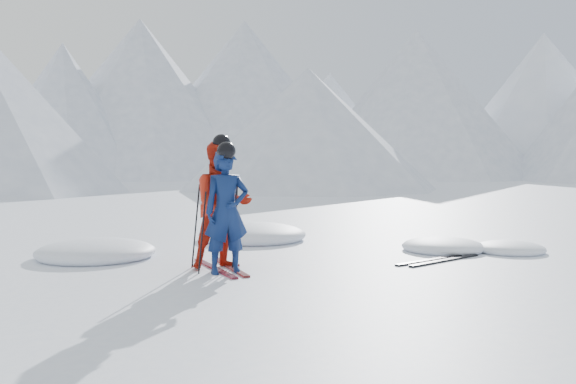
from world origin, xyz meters
TOP-DOWN VIEW (x-y plane):
  - ground at (0.00, 0.00)m, footprint 160.00×160.00m
  - mountain_range at (5.71, 35.31)m, footprint 106.15×62.94m
  - skier_blue at (-2.57, 0.45)m, footprint 0.70×0.53m
  - skier_red at (-2.46, 0.83)m, footprint 0.99×0.82m
  - pole_blue_left at (-2.87, 0.60)m, footprint 0.12×0.08m
  - pole_blue_right at (-2.32, 0.70)m, footprint 0.12×0.07m
  - pole_red_left at (-2.76, 1.08)m, footprint 0.12×0.10m
  - pole_red_right at (-2.16, 0.98)m, footprint 0.12×0.09m
  - ski_worn_left at (-2.58, 0.83)m, footprint 0.29×1.70m
  - ski_worn_right at (-2.34, 0.83)m, footprint 0.41×1.69m
  - ski_loose_a at (0.64, -0.31)m, footprint 1.70×0.27m
  - ski_loose_b at (0.74, -0.46)m, footprint 1.70×0.33m
  - snow_lumps at (-1.08, 2.45)m, footprint 7.69×5.38m

SIDE VIEW (x-z plane):
  - ground at x=0.00m, z-range 0.00..0.00m
  - snow_lumps at x=-1.08m, z-range -0.23..0.23m
  - ski_worn_left at x=-2.58m, z-range 0.00..0.03m
  - ski_worn_right at x=-2.34m, z-range 0.00..0.03m
  - ski_loose_a at x=0.64m, z-range 0.00..0.03m
  - ski_loose_b at x=0.74m, z-range 0.00..0.03m
  - pole_blue_left at x=-2.87m, z-range 0.00..1.14m
  - pole_blue_right at x=-2.32m, z-range 0.00..1.14m
  - pole_red_right at x=-2.16m, z-range 0.00..1.22m
  - pole_red_left at x=-2.76m, z-range 0.00..1.22m
  - skier_blue at x=-2.57m, z-range 0.00..1.71m
  - skier_red at x=-2.46m, z-range 0.00..1.84m
  - mountain_range at x=5.71m, z-range -1.04..14.49m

